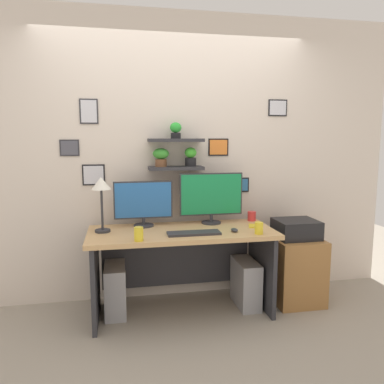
% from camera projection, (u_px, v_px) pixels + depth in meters
% --- Properties ---
extents(ground_plane, '(8.00, 8.00, 0.00)m').
position_uv_depth(ground_plane, '(182.00, 312.00, 3.37)').
color(ground_plane, gray).
extents(back_wall_assembly, '(4.40, 0.24, 2.70)m').
position_uv_depth(back_wall_assembly, '(174.00, 158.00, 3.61)').
color(back_wall_assembly, beige).
rests_on(back_wall_assembly, ground).
extents(desk, '(1.60, 0.68, 0.75)m').
position_uv_depth(desk, '(181.00, 252.00, 3.35)').
color(desk, tan).
rests_on(desk, ground).
extents(monitor_left, '(0.53, 0.18, 0.41)m').
position_uv_depth(monitor_left, '(143.00, 203.00, 3.39)').
color(monitor_left, '#2D2D33').
rests_on(monitor_left, desk).
extents(monitor_right, '(0.59, 0.18, 0.47)m').
position_uv_depth(monitor_right, '(211.00, 196.00, 3.50)').
color(monitor_right, '#2D2D33').
rests_on(monitor_right, desk).
extents(keyboard, '(0.44, 0.14, 0.02)m').
position_uv_depth(keyboard, '(194.00, 233.00, 3.13)').
color(keyboard, '#2D2D33').
rests_on(keyboard, desk).
extents(computer_mouse, '(0.06, 0.09, 0.03)m').
position_uv_depth(computer_mouse, '(234.00, 230.00, 3.21)').
color(computer_mouse, '#2D2D33').
rests_on(computer_mouse, desk).
extents(desk_lamp, '(0.16, 0.16, 0.47)m').
position_uv_depth(desk_lamp, '(101.00, 189.00, 3.16)').
color(desk_lamp, '#2D2D33').
rests_on(desk_lamp, desk).
extents(cell_phone, '(0.11, 0.15, 0.01)m').
position_uv_depth(cell_phone, '(253.00, 226.00, 3.41)').
color(cell_phone, yellow).
rests_on(cell_phone, desk).
extents(coffee_mug, '(0.08, 0.08, 0.09)m').
position_uv_depth(coffee_mug, '(252.00, 216.00, 3.64)').
color(coffee_mug, red).
rests_on(coffee_mug, desk).
extents(pen_cup, '(0.07, 0.07, 0.10)m').
position_uv_depth(pen_cup, '(259.00, 228.00, 3.13)').
color(pen_cup, yellow).
rests_on(pen_cup, desk).
extents(water_cup, '(0.07, 0.07, 0.11)m').
position_uv_depth(water_cup, '(139.00, 234.00, 2.92)').
color(water_cup, yellow).
rests_on(water_cup, desk).
extents(drawer_cabinet, '(0.44, 0.50, 0.62)m').
position_uv_depth(drawer_cabinet, '(295.00, 269.00, 3.58)').
color(drawer_cabinet, '#9E6B38').
rests_on(drawer_cabinet, ground).
extents(printer, '(0.38, 0.34, 0.17)m').
position_uv_depth(printer, '(296.00, 229.00, 3.52)').
color(printer, black).
rests_on(printer, drawer_cabinet).
extents(computer_tower_left, '(0.18, 0.40, 0.44)m').
position_uv_depth(computer_tower_left, '(115.00, 289.00, 3.33)').
color(computer_tower_left, '#99999E').
rests_on(computer_tower_left, ground).
extents(computer_tower_right, '(0.18, 0.40, 0.42)m').
position_uv_depth(computer_tower_right, '(246.00, 283.00, 3.49)').
color(computer_tower_right, '#99999E').
rests_on(computer_tower_right, ground).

